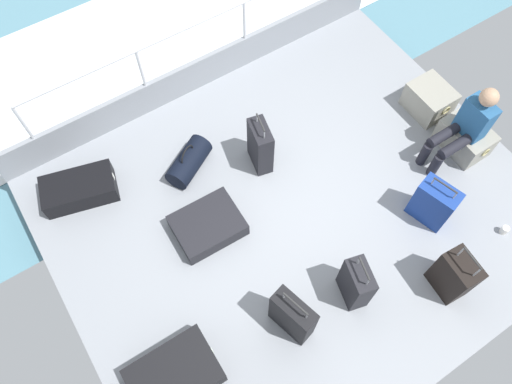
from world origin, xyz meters
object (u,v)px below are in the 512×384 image
(cargo_crate_0, at_px, (429,99))
(paper_cup, at_px, (504,230))
(suitcase_1, at_px, (454,275))
(duffel_bag, at_px, (189,162))
(cargo_crate_1, at_px, (465,138))
(suitcase_2, at_px, (292,316))
(suitcase_7, at_px, (208,225))
(suitcase_4, at_px, (433,203))
(suitcase_0, at_px, (260,146))
(suitcase_5, at_px, (175,375))
(passenger_seated, at_px, (465,126))
(suitcase_6, at_px, (79,189))
(suitcase_3, at_px, (356,284))

(cargo_crate_0, distance_m, paper_cup, 1.79)
(suitcase_1, xyz_separation_m, duffel_bag, (-2.67, -1.52, -0.15))
(paper_cup, bearing_deg, cargo_crate_1, 159.70)
(suitcase_2, xyz_separation_m, suitcase_7, (-1.34, -0.16, -0.22))
(suitcase_4, bearing_deg, suitcase_0, -143.81)
(suitcase_0, distance_m, suitcase_5, 2.56)
(suitcase_0, xyz_separation_m, suitcase_1, (2.30, 0.78, -0.03))
(cargo_crate_1, xyz_separation_m, suitcase_0, (-1.13, -2.13, 0.15))
(suitcase_7, bearing_deg, cargo_crate_1, 77.15)
(suitcase_2, distance_m, paper_cup, 2.58)
(passenger_seated, distance_m, suitcase_6, 4.34)
(suitcase_2, bearing_deg, suitcase_4, 95.00)
(cargo_crate_0, height_order, paper_cup, cargo_crate_0)
(cargo_crate_0, relative_size, passenger_seated, 0.53)
(suitcase_6, bearing_deg, suitcase_0, 69.26)
(cargo_crate_0, bearing_deg, suitcase_3, -58.82)
(cargo_crate_1, bearing_deg, paper_cup, -20.30)
(suitcase_0, distance_m, duffel_bag, 0.85)
(passenger_seated, distance_m, suitcase_0, 2.27)
(suitcase_3, relative_size, duffel_bag, 1.12)
(suitcase_2, distance_m, suitcase_5, 1.23)
(suitcase_6, bearing_deg, paper_cup, 51.29)
(suitcase_0, height_order, suitcase_2, suitcase_0)
(suitcase_5, bearing_deg, cargo_crate_1, 96.36)
(suitcase_5, bearing_deg, suitcase_1, 75.56)
(suitcase_5, distance_m, paper_cup, 3.78)
(suitcase_7, bearing_deg, suitcase_3, 31.50)
(suitcase_2, relative_size, duffel_bag, 1.13)
(suitcase_7, distance_m, duffel_bag, 0.82)
(cargo_crate_0, height_order, suitcase_1, suitcase_1)
(passenger_seated, xyz_separation_m, suitcase_5, (0.46, -3.95, -0.42))
(suitcase_1, distance_m, suitcase_3, 0.98)
(suitcase_5, relative_size, duffel_bag, 1.25)
(suitcase_0, bearing_deg, passenger_seated, 60.07)
(suitcase_0, relative_size, suitcase_7, 1.06)
(duffel_bag, bearing_deg, suitcase_6, -107.06)
(suitcase_1, bearing_deg, cargo_crate_1, 131.02)
(suitcase_4, bearing_deg, suitcase_7, -118.90)
(suitcase_3, distance_m, duffel_bag, 2.31)
(suitcase_1, bearing_deg, suitcase_3, -118.01)
(suitcase_0, height_order, suitcase_4, suitcase_0)
(cargo_crate_1, height_order, paper_cup, cargo_crate_1)
(cargo_crate_1, bearing_deg, suitcase_4, -64.32)
(cargo_crate_0, xyz_separation_m, suitcase_6, (-1.21, -4.11, -0.06))
(suitcase_7, bearing_deg, paper_cup, 56.39)
(cargo_crate_0, relative_size, cargo_crate_1, 0.89)
(suitcase_2, relative_size, suitcase_5, 0.91)
(cargo_crate_0, distance_m, cargo_crate_1, 0.65)
(suitcase_4, bearing_deg, suitcase_5, -90.10)
(suitcase_1, height_order, duffel_bag, suitcase_1)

